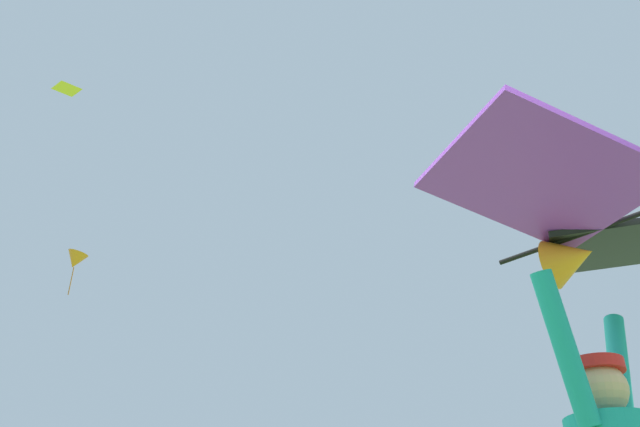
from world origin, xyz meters
TOP-DOWN VIEW (x-y plane):
  - held_stunt_kite at (0.08, -0.46)m, footprint 1.86×1.15m
  - distant_kite_yellow_overhead_distant at (0.29, 18.07)m, footprint 1.10×1.10m
  - distant_kite_orange_high_right at (4.74, 32.03)m, footprint 1.40×1.51m

SIDE VIEW (x-z plane):
  - held_stunt_kite at x=0.08m, z-range 2.04..2.45m
  - distant_kite_yellow_overhead_distant at x=0.29m, z-range 16.60..16.83m
  - distant_kite_orange_high_right at x=4.74m, z-range 15.61..18.24m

